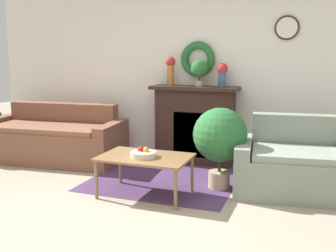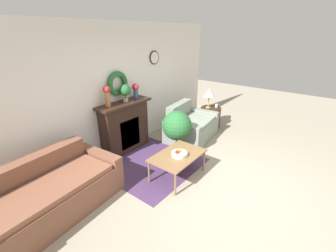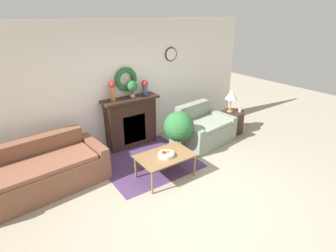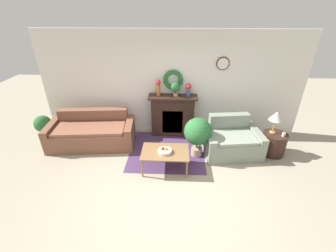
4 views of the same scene
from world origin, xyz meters
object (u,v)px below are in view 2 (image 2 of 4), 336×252
object	(u,v)px
loveseat_right	(191,126)
coffee_table	(178,157)
table_lamp	(209,93)
fireplace	(125,126)
side_table_by_loveseat	(210,117)
mug	(216,105)
vase_on_mantel_left	(107,95)
couch_left	(47,196)
vase_on_mantel_right	(136,90)
fruit_bowl	(179,154)
potted_plant_on_mantel	(125,91)
potted_plant_floor_by_loveseat	(177,127)

from	to	relation	value
loveseat_right	coffee_table	size ratio (longest dim) A/B	1.41
table_lamp	fireplace	bearing A→B (deg)	161.92
side_table_by_loveseat	mug	size ratio (longest dim) A/B	5.58
mug	vase_on_mantel_left	xyz separation A→B (m)	(-2.93, 0.93, 0.78)
fireplace	table_lamp	xyz separation A→B (m)	(2.36, -0.77, 0.39)
fireplace	mug	world-z (taller)	fireplace
couch_left	table_lamp	world-z (taller)	table_lamp
loveseat_right	vase_on_mantel_left	distance (m)	2.24
table_lamp	vase_on_mantel_right	xyz separation A→B (m)	(-1.97, 0.78, 0.35)
side_table_by_loveseat	loveseat_right	bearing A→B (deg)	178.64
fruit_bowl	potted_plant_on_mantel	distance (m)	1.78
table_lamp	potted_plant_floor_by_loveseat	xyz separation A→B (m)	(-1.76, -0.21, -0.34)
vase_on_mantel_right	fruit_bowl	bearing A→B (deg)	-108.21
mug	table_lamp	bearing A→B (deg)	141.84
couch_left	side_table_by_loveseat	size ratio (longest dim) A/B	3.91
fireplace	loveseat_right	size ratio (longest dim) A/B	0.89
potted_plant_on_mantel	potted_plant_floor_by_loveseat	xyz separation A→B (m)	(0.53, -0.96, -0.74)
loveseat_right	fruit_bowl	bearing A→B (deg)	-161.13
vase_on_mantel_right	coffee_table	bearing A→B (deg)	-108.42
loveseat_right	fruit_bowl	size ratio (longest dim) A/B	4.88
table_lamp	potted_plant_floor_by_loveseat	world-z (taller)	table_lamp
couch_left	coffee_table	distance (m)	2.13
vase_on_mantel_right	potted_plant_floor_by_loveseat	xyz separation A→B (m)	(0.21, -0.98, -0.70)
mug	potted_plant_on_mantel	bearing A→B (deg)	159.95
vase_on_mantel_left	vase_on_mantel_right	size ratio (longest dim) A/B	1.27
fireplace	potted_plant_on_mantel	bearing A→B (deg)	-12.75
fruit_bowl	side_table_by_loveseat	size ratio (longest dim) A/B	0.52
mug	potted_plant_floor_by_loveseat	distance (m)	1.95
table_lamp	couch_left	bearing A→B (deg)	177.64
couch_left	vase_on_mantel_right	world-z (taller)	vase_on_mantel_right
couch_left	mug	world-z (taller)	couch_left
side_table_by_loveseat	potted_plant_floor_by_loveseat	bearing A→B (deg)	-175.28
couch_left	loveseat_right	xyz separation A→B (m)	(3.46, -0.21, -0.00)
vase_on_mantel_left	potted_plant_floor_by_loveseat	world-z (taller)	vase_on_mantel_left
fruit_bowl	vase_on_mantel_right	distance (m)	1.84
table_lamp	vase_on_mantel_left	world-z (taller)	vase_on_mantel_left
potted_plant_on_mantel	vase_on_mantel_left	bearing A→B (deg)	177.40
coffee_table	table_lamp	size ratio (longest dim) A/B	1.84
coffee_table	vase_on_mantel_left	world-z (taller)	vase_on_mantel_left
couch_left	table_lamp	xyz separation A→B (m)	(4.39, -0.18, 0.65)
side_table_by_loveseat	table_lamp	bearing A→B (deg)	141.34
side_table_by_loveseat	potted_plant_on_mantel	size ratio (longest dim) A/B	1.50
coffee_table	fruit_bowl	world-z (taller)	fruit_bowl
table_lamp	potted_plant_on_mantel	size ratio (longest dim) A/B	1.47
loveseat_right	coffee_table	bearing A→B (deg)	-162.14
coffee_table	table_lamp	world-z (taller)	table_lamp
mug	fireplace	bearing A→B (deg)	160.13
vase_on_mantel_left	vase_on_mantel_right	bearing A→B (deg)	0.00
couch_left	potted_plant_floor_by_loveseat	world-z (taller)	potted_plant_floor_by_loveseat
mug	potted_plant_floor_by_loveseat	size ratio (longest dim) A/B	0.10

